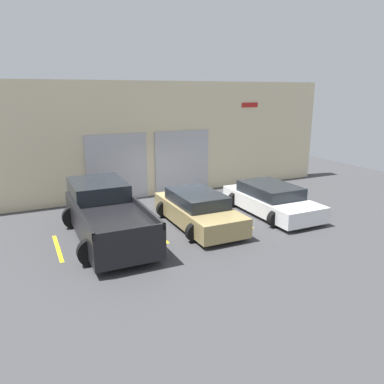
# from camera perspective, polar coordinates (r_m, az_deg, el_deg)

# --- Properties ---
(ground_plane) EXTENTS (28.00, 28.00, 0.00)m
(ground_plane) POSITION_cam_1_polar(r_m,az_deg,el_deg) (14.58, -1.52, -3.33)
(ground_plane) COLOR #3D3D3F
(shophouse_building) EXTENTS (17.95, 0.68, 5.05)m
(shophouse_building) POSITION_cam_1_polar(r_m,az_deg,el_deg) (17.03, -6.11, 7.91)
(shophouse_building) COLOR beige
(shophouse_building) RESTS_ON ground
(pickup_truck) EXTENTS (2.48, 5.17, 1.63)m
(pickup_truck) POSITION_cam_1_polar(r_m,az_deg,el_deg) (12.39, -12.93, -3.32)
(pickup_truck) COLOR black
(pickup_truck) RESTS_ON ground
(sedan_white) EXTENTS (2.22, 4.29, 1.14)m
(sedan_white) POSITION_cam_1_polar(r_m,az_deg,el_deg) (14.83, 11.94, -1.14)
(sedan_white) COLOR white
(sedan_white) RESTS_ON ground
(sedan_side) EXTENTS (2.12, 4.26, 1.19)m
(sedan_side) POSITION_cam_1_polar(r_m,az_deg,el_deg) (13.21, 0.88, -2.71)
(sedan_side) COLOR #9E8956
(sedan_side) RESTS_ON ground
(parking_stripe_far_left) EXTENTS (0.12, 2.20, 0.01)m
(parking_stripe_far_left) POSITION_cam_1_polar(r_m,az_deg,el_deg) (12.20, -19.77, -8.04)
(parking_stripe_far_left) COLOR gold
(parking_stripe_far_left) RESTS_ON ground
(parking_stripe_left) EXTENTS (0.12, 2.20, 0.01)m
(parking_stripe_left) POSITION_cam_1_polar(r_m,az_deg,el_deg) (12.80, -5.50, -6.07)
(parking_stripe_left) COLOR gold
(parking_stripe_left) RESTS_ON ground
(parking_stripe_centre) EXTENTS (0.12, 2.20, 0.01)m
(parking_stripe_centre) POSITION_cam_1_polar(r_m,az_deg,el_deg) (14.11, 6.72, -4.06)
(parking_stripe_centre) COLOR gold
(parking_stripe_centre) RESTS_ON ground
(parking_stripe_right) EXTENTS (0.12, 2.20, 0.01)m
(parking_stripe_right) POSITION_cam_1_polar(r_m,az_deg,el_deg) (15.94, 16.45, -2.32)
(parking_stripe_right) COLOR gold
(parking_stripe_right) RESTS_ON ground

